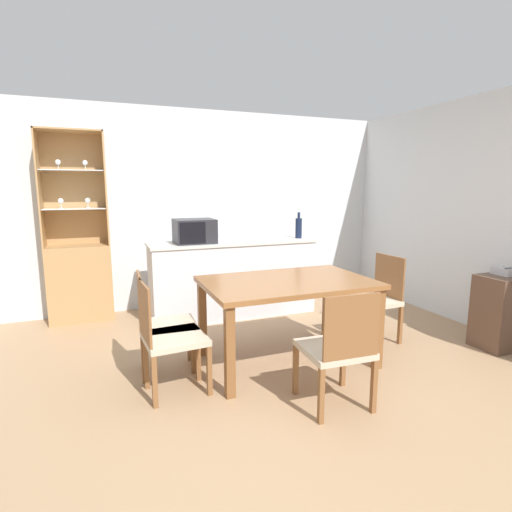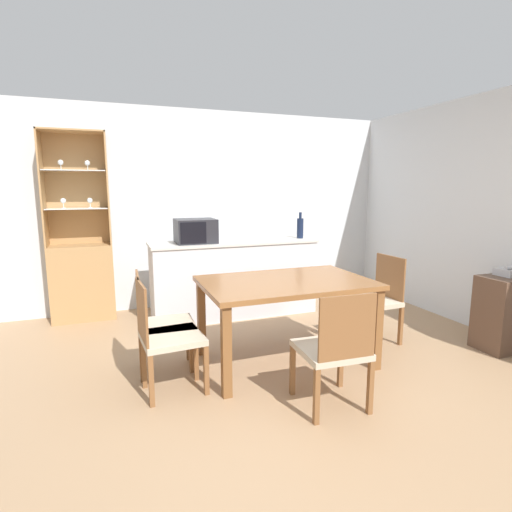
{
  "view_description": "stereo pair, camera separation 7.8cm",
  "coord_description": "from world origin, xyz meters",
  "px_view_note": "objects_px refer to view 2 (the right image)",
  "views": [
    {
      "loc": [
        -1.31,
        -2.61,
        1.56
      ],
      "look_at": [
        0.19,
        1.21,
        0.85
      ],
      "focal_mm": 28.0,
      "sensor_mm": 36.0,
      "label": 1
    },
    {
      "loc": [
        -1.24,
        -2.63,
        1.56
      ],
      "look_at": [
        0.19,
        1.21,
        0.85
      ],
      "focal_mm": 28.0,
      "sensor_mm": 36.0,
      "label": 2
    }
  ],
  "objects_px": {
    "display_cabinet": "(82,267)",
    "dining_chair_side_right_far": "(376,299)",
    "wine_bottle": "(300,228)",
    "dining_chair_side_left_near": "(166,336)",
    "microwave": "(195,231)",
    "dining_chair_side_left_far": "(161,324)",
    "telephone": "(509,272)",
    "side_cabinet": "(504,313)",
    "dining_chair_head_near": "(334,349)",
    "dining_table": "(286,291)"
  },
  "relations": [
    {
      "from": "dining_chair_side_left_near",
      "to": "dining_chair_side_right_far",
      "type": "bearing_deg",
      "value": 93.48
    },
    {
      "from": "side_cabinet",
      "to": "telephone",
      "type": "relative_size",
      "value": 3.44
    },
    {
      "from": "display_cabinet",
      "to": "microwave",
      "type": "height_order",
      "value": "display_cabinet"
    },
    {
      "from": "dining_chair_side_right_far",
      "to": "microwave",
      "type": "distance_m",
      "value": 2.14
    },
    {
      "from": "dining_chair_head_near",
      "to": "wine_bottle",
      "type": "xyz_separation_m",
      "value": [
        0.85,
        2.24,
        0.62
      ]
    },
    {
      "from": "dining_chair_side_right_far",
      "to": "microwave",
      "type": "bearing_deg",
      "value": 47.42
    },
    {
      "from": "dining_chair_side_right_far",
      "to": "dining_chair_side_left_near",
      "type": "xyz_separation_m",
      "value": [
        -2.15,
        -0.29,
        0.0
      ]
    },
    {
      "from": "dining_chair_side_left_far",
      "to": "wine_bottle",
      "type": "bearing_deg",
      "value": 125.53
    },
    {
      "from": "dining_chair_side_left_far",
      "to": "display_cabinet",
      "type": "bearing_deg",
      "value": -157.3
    },
    {
      "from": "dining_chair_head_near",
      "to": "dining_chair_side_left_near",
      "type": "distance_m",
      "value": 1.27
    },
    {
      "from": "display_cabinet",
      "to": "side_cabinet",
      "type": "bearing_deg",
      "value": -32.16
    },
    {
      "from": "dining_chair_side_right_far",
      "to": "display_cabinet",
      "type": "bearing_deg",
      "value": 54.86
    },
    {
      "from": "display_cabinet",
      "to": "wine_bottle",
      "type": "xyz_separation_m",
      "value": [
        2.6,
        -0.53,
        0.43
      ]
    },
    {
      "from": "dining_table",
      "to": "microwave",
      "type": "distance_m",
      "value": 1.59
    },
    {
      "from": "microwave",
      "to": "telephone",
      "type": "bearing_deg",
      "value": -35.77
    },
    {
      "from": "dining_chair_side_right_far",
      "to": "telephone",
      "type": "relative_size",
      "value": 4.17
    },
    {
      "from": "display_cabinet",
      "to": "dining_chair_side_left_near",
      "type": "distance_m",
      "value": 2.22
    },
    {
      "from": "dining_chair_side_left_far",
      "to": "telephone",
      "type": "height_order",
      "value": "dining_chair_side_left_far"
    },
    {
      "from": "wine_bottle",
      "to": "dining_chair_side_right_far",
      "type": "bearing_deg",
      "value": -79.65
    },
    {
      "from": "dining_chair_side_left_near",
      "to": "microwave",
      "type": "xyz_separation_m",
      "value": [
        0.59,
        1.6,
        0.62
      ]
    },
    {
      "from": "dining_table",
      "to": "dining_chair_head_near",
      "type": "height_order",
      "value": "dining_chair_head_near"
    },
    {
      "from": "dining_table",
      "to": "dining_chair_head_near",
      "type": "xyz_separation_m",
      "value": [
        -0.0,
        -0.82,
        -0.22
      ]
    },
    {
      "from": "display_cabinet",
      "to": "dining_chair_side_right_far",
      "type": "height_order",
      "value": "display_cabinet"
    },
    {
      "from": "wine_bottle",
      "to": "telephone",
      "type": "distance_m",
      "value": 2.3
    },
    {
      "from": "wine_bottle",
      "to": "dining_chair_side_left_near",
      "type": "bearing_deg",
      "value": -140.84
    },
    {
      "from": "dining_table",
      "to": "telephone",
      "type": "height_order",
      "value": "telephone"
    },
    {
      "from": "dining_chair_head_near",
      "to": "microwave",
      "type": "xyz_separation_m",
      "value": [
        -0.49,
        2.28,
        0.62
      ]
    },
    {
      "from": "dining_chair_head_near",
      "to": "telephone",
      "type": "xyz_separation_m",
      "value": [
        2.15,
        0.37,
        0.32
      ]
    },
    {
      "from": "microwave",
      "to": "telephone",
      "type": "xyz_separation_m",
      "value": [
        2.64,
        -1.9,
        -0.3
      ]
    },
    {
      "from": "display_cabinet",
      "to": "dining_chair_head_near",
      "type": "height_order",
      "value": "display_cabinet"
    },
    {
      "from": "dining_chair_side_left_near",
      "to": "microwave",
      "type": "distance_m",
      "value": 1.82
    },
    {
      "from": "wine_bottle",
      "to": "side_cabinet",
      "type": "height_order",
      "value": "wine_bottle"
    },
    {
      "from": "dining_chair_side_left_far",
      "to": "dining_chair_head_near",
      "type": "xyz_separation_m",
      "value": [
        1.07,
        -0.97,
        0.0
      ]
    },
    {
      "from": "dining_chair_side_left_far",
      "to": "wine_bottle",
      "type": "distance_m",
      "value": 2.39
    },
    {
      "from": "dining_table",
      "to": "wine_bottle",
      "type": "height_order",
      "value": "wine_bottle"
    },
    {
      "from": "dining_chair_side_left_far",
      "to": "dining_chair_side_left_near",
      "type": "relative_size",
      "value": 1.0
    },
    {
      "from": "display_cabinet",
      "to": "dining_chair_head_near",
      "type": "xyz_separation_m",
      "value": [
        1.76,
        -2.77,
        -0.19
      ]
    },
    {
      "from": "dining_chair_side_right_far",
      "to": "dining_table",
      "type": "bearing_deg",
      "value": 95.05
    },
    {
      "from": "dining_table",
      "to": "dining_chair_side_left_near",
      "type": "xyz_separation_m",
      "value": [
        -1.08,
        -0.15,
        -0.22
      ]
    },
    {
      "from": "dining_chair_side_left_near",
      "to": "wine_bottle",
      "type": "xyz_separation_m",
      "value": [
        1.92,
        1.56,
        0.62
      ]
    },
    {
      "from": "dining_chair_side_right_far",
      "to": "dining_chair_side_left_near",
      "type": "distance_m",
      "value": 2.17
    },
    {
      "from": "dining_chair_head_near",
      "to": "dining_chair_side_left_far",
      "type": "bearing_deg",
      "value": 140.92
    },
    {
      "from": "microwave",
      "to": "telephone",
      "type": "height_order",
      "value": "microwave"
    },
    {
      "from": "dining_chair_side_left_near",
      "to": "dining_chair_side_left_far",
      "type": "bearing_deg",
      "value": 175.78
    },
    {
      "from": "dining_chair_side_left_far",
      "to": "dining_chair_side_right_far",
      "type": "xyz_separation_m",
      "value": [
        2.15,
        0.0,
        0.0
      ]
    },
    {
      "from": "dining_table",
      "to": "side_cabinet",
      "type": "distance_m",
      "value": 2.18
    },
    {
      "from": "wine_bottle",
      "to": "telephone",
      "type": "bearing_deg",
      "value": -54.92
    },
    {
      "from": "dining_table",
      "to": "side_cabinet",
      "type": "relative_size",
      "value": 2.03
    },
    {
      "from": "dining_chair_side_left_far",
      "to": "dining_chair_side_right_far",
      "type": "height_order",
      "value": "same"
    },
    {
      "from": "display_cabinet",
      "to": "dining_chair_side_left_far",
      "type": "bearing_deg",
      "value": -69.3
    }
  ]
}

